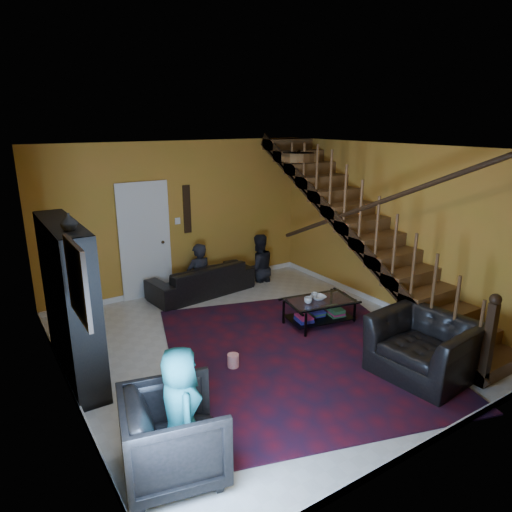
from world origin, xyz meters
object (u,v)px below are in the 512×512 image
(sofa, at_px, (201,279))
(coffee_table, at_px, (319,310))
(bookshelf, at_px, (71,304))
(armchair_right, at_px, (424,347))
(armchair_left, at_px, (174,435))

(sofa, xyz_separation_m, coffee_table, (1.00, -2.22, -0.06))
(bookshelf, height_order, armchair_right, bookshelf)
(armchair_right, bearing_deg, armchair_left, -97.86)
(armchair_left, relative_size, armchair_right, 0.77)
(bookshelf, bearing_deg, sofa, 33.23)
(bookshelf, relative_size, sofa, 1.01)
(armchair_left, xyz_separation_m, coffee_table, (3.24, 1.79, -0.18))
(armchair_left, bearing_deg, bookshelf, 21.77)
(coffee_table, bearing_deg, armchair_right, -86.56)
(armchair_right, xyz_separation_m, coffee_table, (-0.11, 1.89, -0.15))
(sofa, distance_m, coffee_table, 2.43)
(sofa, bearing_deg, coffee_table, 107.30)
(coffee_table, bearing_deg, sofa, 114.33)
(bookshelf, distance_m, armchair_left, 2.40)
(sofa, relative_size, armchair_right, 1.68)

